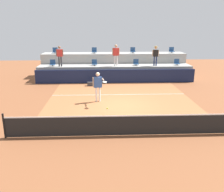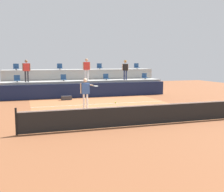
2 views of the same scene
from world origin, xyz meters
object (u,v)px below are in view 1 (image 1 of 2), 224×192
object	(u,v)px
stadium_chair_lower_far_left	(53,63)
spectator_in_grey	(60,54)
stadium_chair_lower_left	(94,63)
stadium_chair_upper_far_right	(172,50)
stadium_chair_upper_right	(133,51)
spectator_leaning_on_rail	(116,53)
tennis_ball	(107,108)
stadium_chair_lower_far_right	(177,62)
equipment_bag	(92,84)
stadium_chair_upper_left	(94,51)
tennis_player	(98,84)
stadium_chair_upper_far_left	(55,51)
stadium_chair_lower_right	(136,63)
spectator_with_hat	(156,54)

from	to	relation	value
stadium_chair_lower_far_left	spectator_in_grey	xyz separation A→B (m)	(0.71, -0.38, 0.80)
stadium_chair_lower_left	stadium_chair_upper_far_right	size ratio (longest dim) A/B	1.00
stadium_chair_lower_left	stadium_chair_upper_right	size ratio (longest dim) A/B	1.00
spectator_leaning_on_rail	tennis_ball	xyz separation A→B (m)	(-0.98, -10.06, -1.38)
stadium_chair_lower_far_right	equipment_bag	size ratio (longest dim) A/B	0.68
stadium_chair_upper_left	tennis_player	xyz separation A→B (m)	(0.42, -8.14, -1.18)
stadium_chair_upper_far_left	stadium_chair_lower_left	bearing A→B (deg)	-26.59
stadium_chair_upper_far_right	tennis_player	bearing A→B (deg)	-129.60
stadium_chair_lower_right	spectator_leaning_on_rail	xyz separation A→B (m)	(-1.76, -0.38, 0.88)
stadium_chair_lower_far_right	stadium_chair_upper_left	xyz separation A→B (m)	(-7.16, 1.80, 0.85)
stadium_chair_lower_far_right	spectator_leaning_on_rail	distance (m)	5.39
spectator_leaning_on_rail	spectator_with_hat	size ratio (longest dim) A/B	1.08
spectator_in_grey	equipment_bag	distance (m)	3.87
stadium_chair_upper_right	tennis_ball	distance (m)	12.61
stadium_chair_lower_right	tennis_ball	bearing A→B (deg)	-104.67
stadium_chair_upper_far_left	tennis_player	bearing A→B (deg)	-63.99
stadium_chair_lower_far_right	spectator_in_grey	xyz separation A→B (m)	(-9.94, -0.38, 0.80)
stadium_chair_lower_far_left	equipment_bag	size ratio (longest dim) A/B	0.68
stadium_chair_lower_far_left	stadium_chair_lower_left	size ratio (longest dim) A/B	1.00
tennis_ball	spectator_in_grey	bearing A→B (deg)	109.96
stadium_chair_lower_far_left	stadium_chair_lower_right	xyz separation A→B (m)	(7.10, 0.00, 0.00)
spectator_leaning_on_rail	equipment_bag	world-z (taller)	spectator_leaning_on_rail
stadium_chair_lower_far_right	tennis_ball	xyz separation A→B (m)	(-6.29, -10.45, -0.50)
stadium_chair_lower_right	stadium_chair_upper_far_left	world-z (taller)	stadium_chair_upper_far_left
stadium_chair_lower_left	spectator_in_grey	xyz separation A→B (m)	(-2.82, -0.38, 0.80)
stadium_chair_upper_left	equipment_bag	distance (m)	4.54
spectator_leaning_on_rail	spectator_with_hat	bearing A→B (deg)	-0.00
spectator_in_grey	stadium_chair_lower_far_left	bearing A→B (deg)	151.53
stadium_chair_upper_far_left	stadium_chair_lower_far_left	bearing A→B (deg)	-87.90
stadium_chair_lower_far_left	stadium_chair_upper_right	distance (m)	7.31
stadium_chair_upper_left	tennis_ball	bearing A→B (deg)	-85.90
stadium_chair_upper_right	spectator_leaning_on_rail	xyz separation A→B (m)	(-1.69, -2.18, 0.03)
stadium_chair_upper_far_right	stadium_chair_upper_left	bearing A→B (deg)	180.00
stadium_chair_upper_far_left	tennis_ball	world-z (taller)	stadium_chair_upper_far_left
stadium_chair_upper_far_right	equipment_bag	distance (m)	8.55
stadium_chair_lower_right	spectator_leaning_on_rail	distance (m)	2.00
stadium_chair_upper_far_left	spectator_with_hat	bearing A→B (deg)	-14.04
stadium_chair_upper_far_right	spectator_in_grey	bearing A→B (deg)	-167.60
stadium_chair_lower_right	stadium_chair_lower_far_right	size ratio (longest dim) A/B	1.00
stadium_chair_lower_far_left	spectator_leaning_on_rail	size ratio (longest dim) A/B	0.29
stadium_chair_upper_far_left	tennis_ball	distance (m)	13.09
stadium_chair_lower_far_left	spectator_with_hat	distance (m)	8.71
stadium_chair_upper_far_right	tennis_player	distance (m)	10.63
stadium_chair_lower_left	stadium_chair_lower_far_right	xyz separation A→B (m)	(7.12, 0.00, 0.00)
stadium_chair_lower_far_right	spectator_in_grey	distance (m)	9.98
stadium_chair_upper_far_right	stadium_chair_lower_right	bearing A→B (deg)	-153.09
spectator_leaning_on_rail	stadium_chair_upper_left	bearing A→B (deg)	130.34
stadium_chair_lower_far_left	stadium_chair_upper_far_left	xyz separation A→B (m)	(-0.07, 1.80, 0.85)
stadium_chair_upper_left	tennis_ball	size ratio (longest dim) A/B	7.65
stadium_chair_upper_far_left	tennis_ball	xyz separation A→B (m)	(4.43, -12.25, -1.35)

